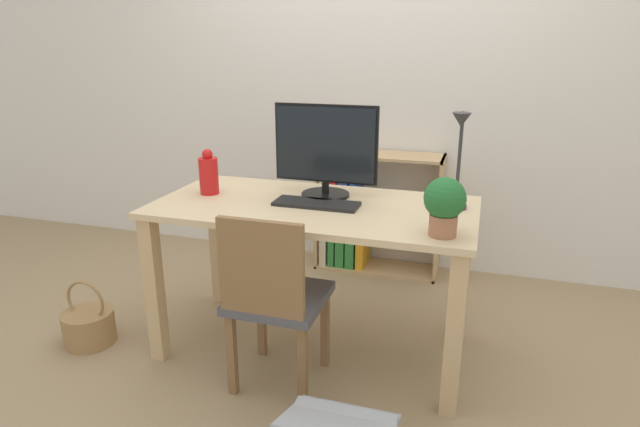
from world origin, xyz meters
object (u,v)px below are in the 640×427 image
(vase, at_px, (209,174))
(basket, at_px, (89,325))
(desk_lamp, at_px, (459,152))
(bookshelf, at_px, (358,218))
(monitor, at_px, (326,149))
(potted_plant, at_px, (444,204))
(keyboard, at_px, (316,204))
(chair, at_px, (274,296))

(vase, bearing_deg, basket, -149.80)
(desk_lamp, bearing_deg, bookshelf, 124.25)
(monitor, height_order, vase, monitor)
(monitor, xyz_separation_m, basket, (-1.13, -0.46, -0.90))
(desk_lamp, distance_m, bookshelf, 1.36)
(potted_plant, distance_m, bookshelf, 1.55)
(desk_lamp, height_order, potted_plant, desk_lamp)
(potted_plant, relative_size, basket, 0.68)
(desk_lamp, bearing_deg, monitor, 173.65)
(potted_plant, bearing_deg, keyboard, 158.45)
(bookshelf, height_order, basket, bookshelf)
(potted_plant, distance_m, chair, 0.81)
(chair, xyz_separation_m, bookshelf, (0.03, 1.42, -0.10))
(basket, bearing_deg, chair, -3.24)
(keyboard, height_order, desk_lamp, desk_lamp)
(keyboard, relative_size, chair, 0.48)
(keyboard, bearing_deg, potted_plant, -21.55)
(vase, height_order, chair, vase)
(vase, relative_size, desk_lamp, 0.51)
(desk_lamp, relative_size, basket, 1.29)
(monitor, bearing_deg, bookshelf, 92.54)
(monitor, distance_m, bookshelf, 1.11)
(desk_lamp, height_order, basket, desk_lamp)
(vase, xyz_separation_m, basket, (-0.56, -0.33, -0.76))
(basket, bearing_deg, monitor, 22.08)
(basket, bearing_deg, potted_plant, 1.96)
(monitor, xyz_separation_m, vase, (-0.57, -0.13, -0.13))
(potted_plant, bearing_deg, bookshelf, 116.10)
(desk_lamp, distance_m, basket, 2.03)
(vase, bearing_deg, keyboard, -3.43)
(keyboard, xyz_separation_m, potted_plant, (0.59, -0.23, 0.12))
(keyboard, distance_m, bookshelf, 1.15)
(vase, relative_size, bookshelf, 0.28)
(desk_lamp, bearing_deg, potted_plant, -94.34)
(bookshelf, xyz_separation_m, basket, (-1.09, -1.36, -0.25))
(keyboard, relative_size, potted_plant, 1.69)
(chair, bearing_deg, basket, -176.25)
(bookshelf, bearing_deg, potted_plant, -63.90)
(basket, bearing_deg, vase, 30.20)
(bookshelf, relative_size, basket, 2.35)
(monitor, distance_m, basket, 1.51)
(keyboard, xyz_separation_m, desk_lamp, (0.62, 0.09, 0.26))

